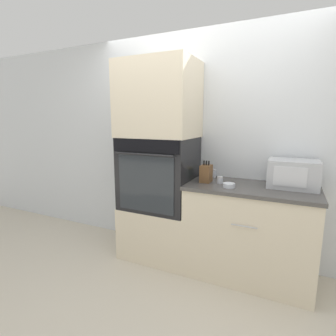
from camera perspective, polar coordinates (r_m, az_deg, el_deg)
The scene contains 12 objects.
ground_plane at distance 2.85m, azimuth 2.81°, elevation -22.38°, with size 12.00×12.00×0.00m, color beige.
wall_back at distance 3.00m, azimuth 7.66°, elevation 4.73°, with size 8.00×0.05×2.50m.
oven_cabinet_base at distance 3.10m, azimuth -1.89°, elevation -13.45°, with size 0.79×0.60×0.58m.
wall_oven at distance 2.89m, azimuth -2.00°, elevation -1.05°, with size 0.77×0.64×0.78m.
oven_cabinet_upper at distance 2.84m, azimuth -2.07°, elevation 14.62°, with size 0.79×0.60×0.78m.
counter_unit at distance 2.76m, azimuth 17.13°, elevation -13.12°, with size 1.20×0.63×0.93m.
microwave at distance 2.69m, azimuth 25.59°, elevation -1.11°, with size 0.43×0.33×0.26m.
knife_block at distance 2.66m, azimuth 8.29°, elevation -1.17°, with size 0.10×0.14×0.22m.
bowl at distance 2.51m, azimuth 13.12°, elevation -3.68°, with size 0.11×0.11×0.04m.
condiment_jar_near at distance 2.91m, azimuth 9.87°, elevation -1.12°, with size 0.06×0.06×0.09m.
condiment_jar_mid at distance 2.65m, azimuth 11.24°, elevation -2.57°, with size 0.06×0.06×0.07m.
condiment_jar_far at distance 2.87m, azimuth 7.76°, elevation -1.05°, with size 0.06×0.06×0.10m.
Camera 1 is at (0.90, -2.22, 1.55)m, focal length 28.00 mm.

